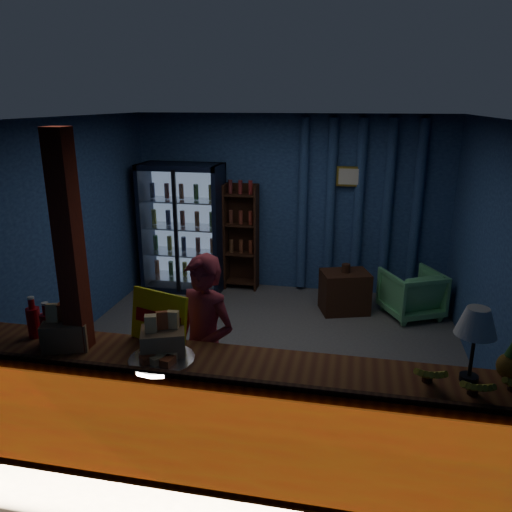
{
  "coord_description": "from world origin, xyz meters",
  "views": [
    {
      "loc": [
        0.96,
        -5.02,
        2.76
      ],
      "look_at": [
        -0.02,
        -0.2,
        1.23
      ],
      "focal_mm": 35.0,
      "sensor_mm": 36.0,
      "label": 1
    }
  ],
  "objects": [
    {
      "name": "yellow_sign",
      "position": [
        -0.49,
        -1.69,
        1.16
      ],
      "size": [
        0.52,
        0.25,
        0.41
      ],
      "color": "#D8D60B",
      "rests_on": "counter"
    },
    {
      "name": "pastry_tray",
      "position": [
        -0.36,
        -1.98,
        0.98
      ],
      "size": [
        0.48,
        0.48,
        0.08
      ],
      "color": "silver",
      "rests_on": "counter"
    },
    {
      "name": "bottle_shelf",
      "position": [
        -0.7,
        2.06,
        0.79
      ],
      "size": [
        0.5,
        0.28,
        1.6
      ],
      "color": "#351E10",
      "rests_on": "ground"
    },
    {
      "name": "support_post",
      "position": [
        -1.05,
        -1.9,
        1.3
      ],
      "size": [
        0.16,
        0.16,
        2.6
      ],
      "primitive_type": "cube",
      "color": "maroon",
      "rests_on": "ground"
    },
    {
      "name": "counter",
      "position": [
        0.0,
        -1.91,
        0.48
      ],
      "size": [
        4.4,
        0.57,
        0.99
      ],
      "color": "brown",
      "rests_on": "ground"
    },
    {
      "name": "snack_box_left",
      "position": [
        -1.16,
        -1.9,
        1.08
      ],
      "size": [
        0.41,
        0.37,
        0.35
      ],
      "color": "tan",
      "rests_on": "counter"
    },
    {
      "name": "green_chair",
      "position": [
        1.76,
        1.45,
        0.32
      ],
      "size": [
        0.92,
        0.93,
        0.64
      ],
      "primitive_type": "imported",
      "rotation": [
        0.0,
        0.0,
        3.6
      ],
      "color": "#5BB774",
      "rests_on": "ground"
    },
    {
      "name": "pineapple",
      "position": [
        2.05,
        -1.75,
        1.08
      ],
      "size": [
        0.18,
        0.18,
        0.32
      ],
      "color": "#8B6219",
      "rests_on": "counter"
    },
    {
      "name": "snack_box_centre",
      "position": [
        -0.38,
        -1.89,
        1.07
      ],
      "size": [
        0.39,
        0.36,
        0.34
      ],
      "color": "tan",
      "rests_on": "counter"
    },
    {
      "name": "curtain_folds",
      "position": [
        1.0,
        2.14,
        1.3
      ],
      "size": [
        1.74,
        0.14,
        2.5
      ],
      "color": "navy",
      "rests_on": "room_walls"
    },
    {
      "name": "soda_bottles",
      "position": [
        -1.41,
        -1.85,
        1.09
      ],
      "size": [
        0.28,
        0.19,
        0.34
      ],
      "color": "#A90B0F",
      "rests_on": "counter"
    },
    {
      "name": "framed_picture",
      "position": [
        0.85,
        2.1,
        1.75
      ],
      "size": [
        0.36,
        0.04,
        0.28
      ],
      "color": "gold",
      "rests_on": "room_walls"
    },
    {
      "name": "side_table",
      "position": [
        0.88,
        1.41,
        0.29
      ],
      "size": [
        0.73,
        0.62,
        0.68
      ],
      "color": "#351E10",
      "rests_on": "ground"
    },
    {
      "name": "table_lamp",
      "position": [
        1.78,
        -1.82,
        1.37
      ],
      "size": [
        0.27,
        0.27,
        0.53
      ],
      "color": "black",
      "rests_on": "counter"
    },
    {
      "name": "shopkeeper",
      "position": [
        -0.2,
        -1.44,
        0.8
      ],
      "size": [
        0.68,
        0.57,
        1.6
      ],
      "primitive_type": "imported",
      "rotation": [
        0.0,
        0.0,
        -0.38
      ],
      "color": "maroon",
      "rests_on": "ground"
    },
    {
      "name": "beverage_cooler",
      "position": [
        -1.55,
        1.92,
        0.93
      ],
      "size": [
        1.2,
        0.62,
        1.9
      ],
      "color": "black",
      "rests_on": "ground"
    },
    {
      "name": "ground",
      "position": [
        0.0,
        0.0,
        0.0
      ],
      "size": [
        4.6,
        4.6,
        0.0
      ],
      "primitive_type": "plane",
      "color": "#515154",
      "rests_on": "ground"
    },
    {
      "name": "room_walls",
      "position": [
        0.0,
        0.0,
        1.57
      ],
      "size": [
        4.6,
        4.6,
        4.6
      ],
      "color": "navy",
      "rests_on": "ground"
    },
    {
      "name": "banana_bunches",
      "position": [
        1.91,
        -1.97,
        1.03
      ],
      "size": [
        1.05,
        0.3,
        0.17
      ],
      "color": "gold",
      "rests_on": "counter"
    }
  ]
}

